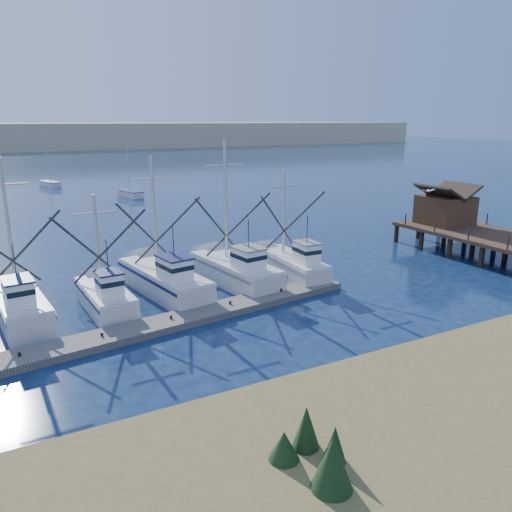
{
  "coord_description": "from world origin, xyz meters",
  "views": [
    {
      "loc": [
        -15.29,
        -19.97,
        11.35
      ],
      "look_at": [
        -0.42,
        8.0,
        2.68
      ],
      "focal_mm": 35.0,
      "sensor_mm": 36.0,
      "label": 1
    }
  ],
  "objects_px": {
    "floating_dock": "(121,335)",
    "timber_pier": "(477,225)",
    "sailboat_near": "(131,194)",
    "sailboat_far": "(50,184)"
  },
  "relations": [
    {
      "from": "floating_dock",
      "to": "timber_pier",
      "type": "xyz_separation_m",
      "value": [
        31.62,
        3.23,
        2.36
      ]
    },
    {
      "from": "floating_dock",
      "to": "sailboat_far",
      "type": "height_order",
      "value": "sailboat_far"
    },
    {
      "from": "floating_dock",
      "to": "sailboat_near",
      "type": "distance_m",
      "value": 52.1
    },
    {
      "from": "floating_dock",
      "to": "sailboat_near",
      "type": "height_order",
      "value": "sailboat_near"
    },
    {
      "from": "sailboat_near",
      "to": "sailboat_far",
      "type": "height_order",
      "value": "same"
    },
    {
      "from": "timber_pier",
      "to": "sailboat_near",
      "type": "height_order",
      "value": "sailboat_near"
    },
    {
      "from": "sailboat_far",
      "to": "floating_dock",
      "type": "bearing_deg",
      "value": -110.16
    },
    {
      "from": "timber_pier",
      "to": "floating_dock",
      "type": "bearing_deg",
      "value": -174.18
    },
    {
      "from": "floating_dock",
      "to": "timber_pier",
      "type": "bearing_deg",
      "value": -1.86
    },
    {
      "from": "floating_dock",
      "to": "timber_pier",
      "type": "relative_size",
      "value": 1.55
    }
  ]
}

